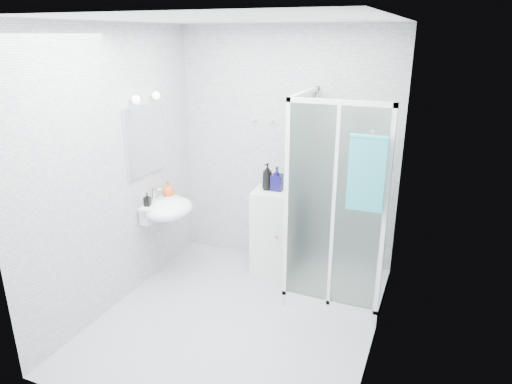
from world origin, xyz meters
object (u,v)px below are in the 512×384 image
at_px(hand_towel, 367,172).
at_px(wall_basin, 167,209).
at_px(shampoo_bottle_b, 277,179).
at_px(shower_enclosure, 330,255).
at_px(storage_cabinet, 272,232).
at_px(soap_dispenser_orange, 168,189).
at_px(shampoo_bottle_a, 267,177).
at_px(soap_dispenser_black, 147,200).

bearing_deg(hand_towel, wall_basin, 177.56).
xyz_separation_m(wall_basin, shampoo_bottle_b, (0.99, 0.57, 0.28)).
relative_size(shower_enclosure, storage_cabinet, 2.11).
bearing_deg(soap_dispenser_orange, shower_enclosure, 4.61).
height_order(shower_enclosure, storage_cabinet, shower_enclosure).
relative_size(storage_cabinet, shampoo_bottle_b, 3.77).
bearing_deg(shampoo_bottle_b, storage_cabinet, -149.25).
height_order(wall_basin, storage_cabinet, wall_basin).
bearing_deg(hand_towel, shampoo_bottle_b, 146.77).
bearing_deg(storage_cabinet, shampoo_bottle_b, 26.36).
bearing_deg(shampoo_bottle_a, storage_cabinet, -3.12).
distance_m(wall_basin, soap_dispenser_black, 0.23).
bearing_deg(shampoo_bottle_a, soap_dispenser_black, -145.40).
bearing_deg(storage_cabinet, soap_dispenser_black, -151.47).
distance_m(soap_dispenser_orange, soap_dispenser_black, 0.33).
relative_size(shampoo_bottle_a, soap_dispenser_orange, 1.71).
bearing_deg(shampoo_bottle_a, hand_towel, -30.07).
height_order(shampoo_bottle_a, soap_dispenser_black, shampoo_bottle_a).
bearing_deg(shower_enclosure, hand_towel, -49.64).
bearing_deg(soap_dispenser_orange, shampoo_bottle_a, 21.20).
height_order(soap_dispenser_orange, soap_dispenser_black, soap_dispenser_orange).
xyz_separation_m(wall_basin, soap_dispenser_orange, (-0.08, 0.18, 0.15)).
bearing_deg(shower_enclosure, shampoo_bottle_b, 158.83).
bearing_deg(shower_enclosure, wall_basin, -169.19).
distance_m(shower_enclosure, shampoo_bottle_b, 0.95).
bearing_deg(soap_dispenser_black, shampoo_bottle_a, 34.60).
relative_size(wall_basin, shampoo_bottle_b, 2.23).
relative_size(shower_enclosure, hand_towel, 3.13).
height_order(shower_enclosure, hand_towel, shower_enclosure).
bearing_deg(soap_dispenser_orange, hand_towel, -7.15).
bearing_deg(soap_dispenser_black, soap_dispenser_orange, 82.98).
xyz_separation_m(storage_cabinet, soap_dispenser_black, (-1.08, -0.70, 0.46)).
relative_size(shower_enclosure, wall_basin, 3.57).
distance_m(shower_enclosure, storage_cabinet, 0.74).
relative_size(shower_enclosure, soap_dispenser_orange, 12.01).
bearing_deg(soap_dispenser_orange, shampoo_bottle_b, 20.29).
distance_m(wall_basin, soap_dispenser_orange, 0.25).
height_order(hand_towel, soap_dispenser_orange, hand_towel).
distance_m(shampoo_bottle_a, soap_dispenser_black, 1.24).
height_order(shampoo_bottle_a, shampoo_bottle_b, shampoo_bottle_a).
distance_m(hand_towel, soap_dispenser_orange, 2.16).
relative_size(storage_cabinet, shampoo_bottle_a, 3.33).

